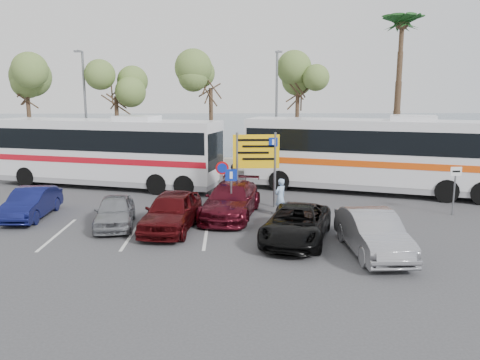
{
  "coord_description": "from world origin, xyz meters",
  "views": [
    {
      "loc": [
        -0.32,
        -18.72,
        5.45
      ],
      "look_at": [
        0.23,
        3.0,
        1.37
      ],
      "focal_mm": 35.0,
      "sensor_mm": 36.0,
      "label": 1
    }
  ],
  "objects_px": {
    "direction_sign": "(256,157)",
    "car_maroon": "(231,200)",
    "pedestrian_far": "(234,178)",
    "car_silver_a": "(115,211)",
    "car_silver_b": "(373,233)",
    "coach_bus_left": "(107,154)",
    "street_lamp_left": "(85,105)",
    "pedestrian_near": "(280,197)",
    "suv_black": "(296,224)",
    "street_lamp_right": "(277,105)",
    "coach_bus_right": "(371,157)",
    "car_blue": "(31,203)",
    "car_red": "(172,211)"
  },
  "relations": [
    {
      "from": "street_lamp_left",
      "to": "car_blue",
      "type": "distance_m",
      "value": 12.69
    },
    {
      "from": "direction_sign",
      "to": "car_silver_a",
      "type": "bearing_deg",
      "value": -152.48
    },
    {
      "from": "car_blue",
      "to": "car_red",
      "type": "distance_m",
      "value": 6.7
    },
    {
      "from": "car_blue",
      "to": "car_silver_b",
      "type": "distance_m",
      "value": 14.49
    },
    {
      "from": "street_lamp_left",
      "to": "coach_bus_left",
      "type": "bearing_deg",
      "value": -62.36
    },
    {
      "from": "direction_sign",
      "to": "suv_black",
      "type": "distance_m",
      "value": 5.67
    },
    {
      "from": "suv_black",
      "to": "pedestrian_far",
      "type": "height_order",
      "value": "pedestrian_far"
    },
    {
      "from": "street_lamp_left",
      "to": "pedestrian_far",
      "type": "distance_m",
      "value": 12.79
    },
    {
      "from": "pedestrian_near",
      "to": "pedestrian_far",
      "type": "height_order",
      "value": "pedestrian_near"
    },
    {
      "from": "pedestrian_near",
      "to": "direction_sign",
      "type": "bearing_deg",
      "value": -97.44
    },
    {
      "from": "direction_sign",
      "to": "car_maroon",
      "type": "distance_m",
      "value": 2.68
    },
    {
      "from": "coach_bus_left",
      "to": "car_silver_a",
      "type": "xyz_separation_m",
      "value": [
        2.36,
        -8.41,
        -1.29
      ]
    },
    {
      "from": "direction_sign",
      "to": "coach_bus_left",
      "type": "bearing_deg",
      "value": 147.74
    },
    {
      "from": "car_silver_b",
      "to": "coach_bus_left",
      "type": "bearing_deg",
      "value": 133.16
    },
    {
      "from": "car_maroon",
      "to": "pedestrian_near",
      "type": "relative_size",
      "value": 3.05
    },
    {
      "from": "coach_bus_right",
      "to": "direction_sign",
      "type": "bearing_deg",
      "value": -153.05
    },
    {
      "from": "street_lamp_left",
      "to": "direction_sign",
      "type": "distance_m",
      "value": 15.24
    },
    {
      "from": "car_maroon",
      "to": "street_lamp_right",
      "type": "bearing_deg",
      "value": 87.46
    },
    {
      "from": "car_silver_a",
      "to": "car_silver_b",
      "type": "xyz_separation_m",
      "value": [
        9.6,
        -3.57,
        0.09
      ]
    },
    {
      "from": "pedestrian_far",
      "to": "car_blue",
      "type": "bearing_deg",
      "value": 123.9
    },
    {
      "from": "pedestrian_far",
      "to": "car_silver_a",
      "type": "bearing_deg",
      "value": 146.99
    },
    {
      "from": "coach_bus_right",
      "to": "suv_black",
      "type": "relative_size",
      "value": 2.93
    },
    {
      "from": "direction_sign",
      "to": "car_maroon",
      "type": "bearing_deg",
      "value": -125.36
    },
    {
      "from": "coach_bus_left",
      "to": "car_maroon",
      "type": "bearing_deg",
      "value": -44.26
    },
    {
      "from": "car_maroon",
      "to": "pedestrian_far",
      "type": "height_order",
      "value": "pedestrian_far"
    },
    {
      "from": "car_silver_b",
      "to": "coach_bus_right",
      "type": "bearing_deg",
      "value": 72.02
    },
    {
      "from": "coach_bus_left",
      "to": "pedestrian_near",
      "type": "bearing_deg",
      "value": -36.21
    },
    {
      "from": "coach_bus_left",
      "to": "street_lamp_right",
      "type": "bearing_deg",
      "value": 25.96
    },
    {
      "from": "car_maroon",
      "to": "car_silver_b",
      "type": "height_order",
      "value": "car_maroon"
    },
    {
      "from": "coach_bus_left",
      "to": "coach_bus_right",
      "type": "height_order",
      "value": "coach_bus_right"
    },
    {
      "from": "suv_black",
      "to": "car_maroon",
      "type": "bearing_deg",
      "value": 141.52
    },
    {
      "from": "direction_sign",
      "to": "car_maroon",
      "type": "height_order",
      "value": "direction_sign"
    },
    {
      "from": "suv_black",
      "to": "car_silver_b",
      "type": "bearing_deg",
      "value": -13.6
    },
    {
      "from": "car_silver_b",
      "to": "car_silver_a",
      "type": "bearing_deg",
      "value": 157.81
    },
    {
      "from": "coach_bus_left",
      "to": "car_silver_b",
      "type": "height_order",
      "value": "coach_bus_left"
    },
    {
      "from": "car_silver_a",
      "to": "pedestrian_far",
      "type": "height_order",
      "value": "pedestrian_far"
    },
    {
      "from": "coach_bus_left",
      "to": "car_maroon",
      "type": "xyz_separation_m",
      "value": [
        7.16,
        -6.98,
        -1.18
      ]
    },
    {
      "from": "car_silver_a",
      "to": "suv_black",
      "type": "height_order",
      "value": "suv_black"
    },
    {
      "from": "street_lamp_right",
      "to": "car_silver_b",
      "type": "distance_m",
      "value": 17.53
    },
    {
      "from": "car_silver_b",
      "to": "pedestrian_far",
      "type": "relative_size",
      "value": 2.78
    },
    {
      "from": "direction_sign",
      "to": "pedestrian_far",
      "type": "xyz_separation_m",
      "value": [
        -1.0,
        3.3,
        -1.63
      ]
    },
    {
      "from": "street_lamp_right",
      "to": "coach_bus_right",
      "type": "height_order",
      "value": "street_lamp_right"
    },
    {
      "from": "coach_bus_right",
      "to": "car_maroon",
      "type": "distance_m",
      "value": 9.26
    },
    {
      "from": "car_silver_a",
      "to": "coach_bus_left",
      "type": "bearing_deg",
      "value": 97.56
    },
    {
      "from": "coach_bus_right",
      "to": "car_maroon",
      "type": "xyz_separation_m",
      "value": [
        -7.7,
        -5.0,
        -1.23
      ]
    },
    {
      "from": "street_lamp_left",
      "to": "coach_bus_right",
      "type": "height_order",
      "value": "street_lamp_left"
    },
    {
      "from": "car_blue",
      "to": "car_maroon",
      "type": "xyz_separation_m",
      "value": [
        8.8,
        0.0,
        0.08
      ]
    },
    {
      "from": "car_maroon",
      "to": "car_red",
      "type": "bearing_deg",
      "value": -128.03
    },
    {
      "from": "coach_bus_right",
      "to": "car_maroon",
      "type": "height_order",
      "value": "coach_bus_right"
    },
    {
      "from": "street_lamp_right",
      "to": "car_blue",
      "type": "height_order",
      "value": "street_lamp_right"
    }
  ]
}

